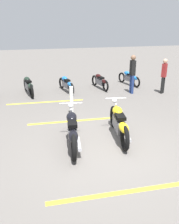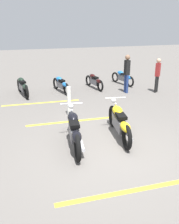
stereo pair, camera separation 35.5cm
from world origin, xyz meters
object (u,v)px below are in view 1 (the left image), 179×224
at_px(motorcycle_row_right, 28,86).
at_px(bystander_secondary, 164,74).
at_px(motorcycle_row_left, 100,81).
at_px(motorcycle_row_center, 66,84).
at_px(motorcycle_row_far_left, 129,78).
at_px(motorcycle_dark_foreground, 72,130).
at_px(motorcycle_bright_foreground, 119,123).
at_px(bystander_near_row, 132,72).
at_px(bollard_post, 71,101).

bearing_deg(motorcycle_row_right, bystander_secondary, -111.94).
height_order(motorcycle_row_left, motorcycle_row_right, motorcycle_row_right).
bearing_deg(motorcycle_row_center, bystander_secondary, -118.64).
relative_size(motorcycle_row_right, bystander_secondary, 1.28).
bearing_deg(motorcycle_row_far_left, motorcycle_dark_foreground, 132.05).
distance_m(motorcycle_bright_foreground, bystander_near_row, 5.03).
xyz_separation_m(bystander_near_row, bollard_post, (-2.01, 3.44, -0.48)).
height_order(motorcycle_row_right, bollard_post, bollard_post).
relative_size(motorcycle_row_center, motorcycle_row_right, 0.92).
bearing_deg(motorcycle_row_right, motorcycle_dark_foreground, -178.93).
height_order(motorcycle_row_far_left, bystander_near_row, bystander_near_row).
bearing_deg(bystander_secondary, motorcycle_bright_foreground, -79.93).
bearing_deg(motorcycle_dark_foreground, motorcycle_bright_foreground, -75.83).
xyz_separation_m(motorcycle_row_far_left, motorcycle_row_center, (-0.37, 3.58, 0.00)).
height_order(motorcycle_bright_foreground, motorcycle_row_right, motorcycle_bright_foreground).
distance_m(motorcycle_row_right, bystander_secondary, 6.37).
height_order(motorcycle_dark_foreground, motorcycle_row_left, motorcycle_dark_foreground).
xyz_separation_m(bystander_secondary, bollard_post, (-1.55, 4.85, -0.39)).
xyz_separation_m(motorcycle_dark_foreground, motorcycle_row_far_left, (5.87, -4.65, -0.07)).
bearing_deg(motorcycle_row_center, motorcycle_row_far_left, -92.18).
distance_m(motorcycle_dark_foreground, bollard_post, 2.39).
xyz_separation_m(motorcycle_bright_foreground, bystander_near_row, (4.26, -2.61, 0.54)).
bearing_deg(motorcycle_row_left, motorcycle_row_right, 84.81).
xyz_separation_m(motorcycle_dark_foreground, bollard_post, (2.33, -0.55, 0.06)).
relative_size(motorcycle_bright_foreground, motorcycle_row_right, 1.05).
xyz_separation_m(motorcycle_row_center, bystander_near_row, (-1.16, -2.91, 0.61)).
bearing_deg(motorcycle_bright_foreground, motorcycle_dark_foreground, 105.46).
distance_m(motorcycle_bright_foreground, motorcycle_row_center, 5.44).
bearing_deg(motorcycle_row_left, motorcycle_bright_foreground, 159.76).
bearing_deg(motorcycle_row_far_left, bystander_near_row, 146.98).
bearing_deg(bystander_near_row, motorcycle_row_center, -20.27).
bearing_deg(bollard_post, motorcycle_row_center, -9.43).
height_order(motorcycle_row_far_left, motorcycle_row_right, motorcycle_row_right).
distance_m(motorcycle_row_center, motorcycle_row_right, 1.79).
relative_size(motorcycle_row_left, motorcycle_row_right, 0.91).
height_order(motorcycle_row_far_left, motorcycle_row_left, motorcycle_row_far_left).
distance_m(motorcycle_row_far_left, motorcycle_row_right, 5.37).
bearing_deg(bollard_post, motorcycle_row_left, -35.20).
bearing_deg(bystander_secondary, bollard_post, -105.62).
relative_size(motorcycle_row_center, bystander_secondary, 1.18).
bearing_deg(bystander_secondary, motorcycle_dark_foreground, -87.67).
bearing_deg(bystander_near_row, bystander_secondary, 163.74).
bearing_deg(motorcycle_bright_foreground, motorcycle_row_left, -2.48).
xyz_separation_m(motorcycle_bright_foreground, motorcycle_row_left, (5.53, -1.48, -0.07)).
relative_size(motorcycle_dark_foreground, motorcycle_row_right, 1.06).
bearing_deg(motorcycle_row_right, bollard_post, -165.14).
bearing_deg(motorcycle_row_center, motorcycle_dark_foreground, 160.83).
distance_m(bystander_secondary, bollard_post, 5.11).
bearing_deg(motorcycle_row_center, motorcycle_row_right, 78.58).
distance_m(motorcycle_row_right, bystander_near_row, 4.90).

